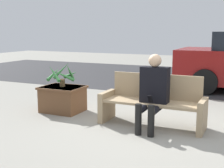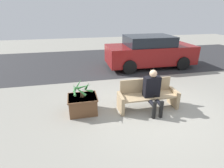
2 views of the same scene
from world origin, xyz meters
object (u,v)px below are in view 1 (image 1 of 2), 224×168
at_px(person_seated, 153,89).
at_px(planter_box, 63,98).
at_px(potted_plant, 62,74).
at_px(bench, 153,102).

xyz_separation_m(person_seated, planter_box, (-1.94, 0.31, -0.38)).
distance_m(planter_box, potted_plant, 0.47).
relative_size(planter_box, potted_plant, 1.31).
bearing_deg(bench, potted_plant, 176.36).
relative_size(bench, planter_box, 2.18).
distance_m(person_seated, potted_plant, 1.96).
xyz_separation_m(planter_box, potted_plant, (-0.00, 0.01, 0.47)).
bearing_deg(bench, planter_box, 176.54).
bearing_deg(planter_box, person_seated, -9.02).
relative_size(person_seated, planter_box, 1.51).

